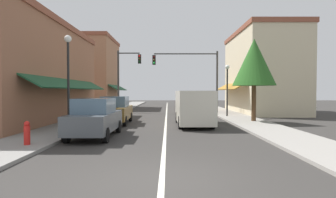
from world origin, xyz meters
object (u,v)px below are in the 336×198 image
object	(u,v)px
traffic_signal_left_corner	(125,73)
fire_hydrant	(26,133)
street_lamp_left_near	(68,67)
street_lamp_right_mid	(227,81)
tree_right_near	(254,63)
traffic_signal_mast_arm	(194,70)
parked_car_nearest_left	(95,118)
parked_car_second_left	(115,110)
van_in_lane	(193,107)

from	to	relation	value
traffic_signal_left_corner	fire_hydrant	world-z (taller)	traffic_signal_left_corner
street_lamp_left_near	street_lamp_right_mid	bearing A→B (deg)	38.35
street_lamp_right_mid	tree_right_near	xyz separation A→B (m)	(1.00, -3.48, 1.12)
traffic_signal_mast_arm	parked_car_nearest_left	bearing A→B (deg)	-113.67
parked_car_nearest_left	traffic_signal_mast_arm	distance (m)	14.81
parked_car_nearest_left	tree_right_near	world-z (taller)	tree_right_near
traffic_signal_mast_arm	street_lamp_right_mid	size ratio (longest dim) A/B	1.48
parked_car_nearest_left	parked_car_second_left	world-z (taller)	same
parked_car_second_left	tree_right_near	world-z (taller)	tree_right_near
tree_right_near	fire_hydrant	bearing A→B (deg)	-143.56
parked_car_nearest_left	tree_right_near	size ratio (longest dim) A/B	0.74
street_lamp_right_mid	fire_hydrant	bearing A→B (deg)	-130.63
traffic_signal_left_corner	tree_right_near	size ratio (longest dim) A/B	1.10
van_in_lane	traffic_signal_left_corner	bearing A→B (deg)	118.60
traffic_signal_mast_arm	traffic_signal_left_corner	size ratio (longest dim) A/B	1.01
traffic_signal_mast_arm	street_lamp_right_mid	world-z (taller)	traffic_signal_mast_arm
traffic_signal_mast_arm	fire_hydrant	bearing A→B (deg)	-116.29
parked_car_nearest_left	parked_car_second_left	bearing A→B (deg)	91.17
traffic_signal_mast_arm	street_lamp_left_near	size ratio (longest dim) A/B	1.26
parked_car_nearest_left	tree_right_near	xyz separation A→B (m)	(9.02, 5.74, 3.12)
van_in_lane	street_lamp_right_mid	distance (m)	6.11
street_lamp_right_mid	tree_right_near	bearing A→B (deg)	-73.91
street_lamp_left_near	fire_hydrant	world-z (taller)	street_lamp_left_near
parked_car_nearest_left	traffic_signal_mast_arm	size ratio (longest dim) A/B	0.66
traffic_signal_left_corner	tree_right_near	bearing A→B (deg)	-41.24
van_in_lane	fire_hydrant	bearing A→B (deg)	-136.61
fire_hydrant	parked_car_second_left	bearing A→B (deg)	76.49
van_in_lane	street_lamp_right_mid	world-z (taller)	street_lamp_right_mid
parked_car_nearest_left	traffic_signal_left_corner	world-z (taller)	traffic_signal_left_corner
parked_car_second_left	tree_right_near	distance (m)	9.64
van_in_lane	tree_right_near	bearing A→B (deg)	18.18
street_lamp_left_near	traffic_signal_mast_arm	bearing A→B (deg)	57.25
van_in_lane	fire_hydrant	size ratio (longest dim) A/B	5.99
van_in_lane	tree_right_near	xyz separation A→B (m)	(4.17, 1.45, 2.86)
parked_car_second_left	van_in_lane	world-z (taller)	van_in_lane
van_in_lane	traffic_signal_mast_arm	distance (m)	9.48
van_in_lane	tree_right_near	distance (m)	5.26
van_in_lane	parked_car_second_left	bearing A→B (deg)	169.26
parked_car_nearest_left	street_lamp_left_near	bearing A→B (deg)	139.72
van_in_lane	street_lamp_right_mid	size ratio (longest dim) A/B	1.24
traffic_signal_left_corner	street_lamp_right_mid	distance (m)	10.44
parked_car_nearest_left	traffic_signal_left_corner	bearing A→B (deg)	93.92
traffic_signal_mast_arm	traffic_signal_left_corner	bearing A→B (deg)	169.67
traffic_signal_left_corner	traffic_signal_mast_arm	bearing A→B (deg)	-10.33
parked_car_second_left	street_lamp_left_near	size ratio (longest dim) A/B	0.84
street_lamp_left_near	van_in_lane	bearing A→B (deg)	22.93
traffic_signal_left_corner	street_lamp_right_mid	world-z (taller)	traffic_signal_left_corner
traffic_signal_mast_arm	parked_car_second_left	bearing A→B (deg)	-126.00
traffic_signal_left_corner	fire_hydrant	xyz separation A→B (m)	(-0.93, -16.78, -3.41)
parked_car_nearest_left	fire_hydrant	xyz separation A→B (m)	(-1.87, -2.30, -0.33)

